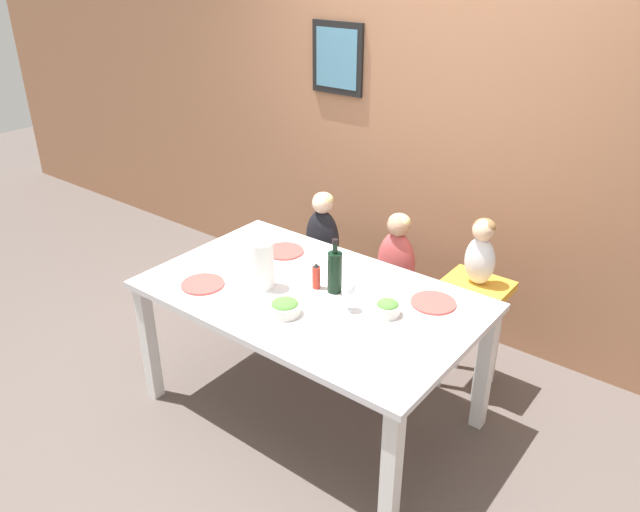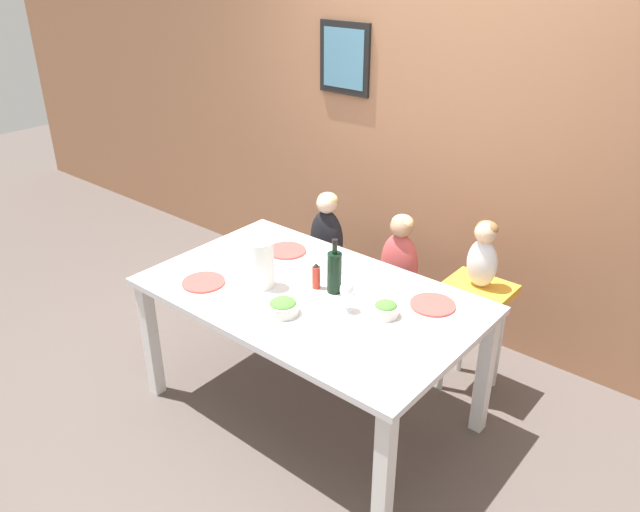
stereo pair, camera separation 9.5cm
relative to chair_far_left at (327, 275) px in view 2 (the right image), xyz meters
The scene contains 18 objects.
ground_plane 0.98m from the chair_far_left, 56.24° to the right, with size 14.00×14.00×0.00m, color #564C47.
wall_back 1.23m from the chair_far_left, 48.35° to the left, with size 10.00×0.09×2.70m.
dining_table 0.95m from the chair_far_left, 56.24° to the right, with size 1.72×1.05×0.77m.
chair_far_left is the anchor object (origin of this frame).
chair_far_center 0.56m from the chair_far_left, ahead, with size 0.42×0.36×0.45m.
chair_right_highchair 1.10m from the chair_far_left, ahead, with size 0.36×0.31×0.69m.
person_child_left 0.33m from the chair_far_left, 90.00° to the left, with size 0.25×0.15×0.52m.
person_child_center 0.65m from the chair_far_left, ahead, with size 0.25×0.15×0.52m.
person_baby_right 1.20m from the chair_far_left, ahead, with size 0.17×0.13×0.39m.
wine_bottle 1.02m from the chair_far_left, 48.30° to the right, with size 0.08×0.08×0.30m.
paper_towel_roll 1.03m from the chair_far_left, 72.66° to the right, with size 0.12×0.12×0.26m.
wine_glass_near 1.19m from the chair_far_left, 45.63° to the right, with size 0.07×0.07×0.16m.
salad_bowl_large 1.20m from the chair_far_left, 61.74° to the right, with size 0.15×0.15×0.08m.
salad_bowl_small 1.23m from the chair_far_left, 36.53° to the right, with size 0.13×0.13×0.08m.
dinner_plate_front_left 1.11m from the chair_far_left, 89.87° to the right, with size 0.23×0.23×0.01m.
dinner_plate_back_left 0.62m from the chair_far_left, 79.91° to the right, with size 0.23×0.23×0.01m.
dinner_plate_back_right 1.22m from the chair_far_left, 23.52° to the right, with size 0.23×0.23×0.01m.
condiment_bottle_hot_sauce 0.96m from the chair_far_left, 54.54° to the right, with size 0.04×0.04×0.14m.
Camera 2 is at (1.82, -2.11, 2.38)m, focal length 35.00 mm.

